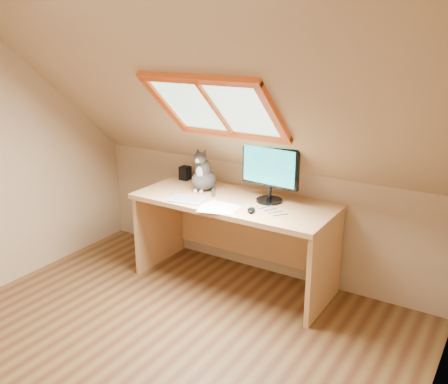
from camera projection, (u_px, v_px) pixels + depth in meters
The scene contains 10 objects.
ground at pixel (134, 366), 3.38m from camera, with size 3.50×3.50×0.00m, color brown.
room_shell at pixel (110, 166), 2.86m from camera, with size 3.52×3.52×2.41m.
desk at pixel (239, 222), 4.40m from camera, with size 1.74×0.76×0.79m.
monitor at pixel (270, 170), 4.12m from camera, with size 0.53×0.22×0.48m.
cat at pixel (203, 175), 4.46m from camera, with size 0.23×0.27×0.40m.
desk_speaker at pixel (185, 173), 4.80m from camera, with size 0.09×0.09×0.13m, color black.
graphics_tablet at pixel (187, 199), 4.24m from camera, with size 0.30×0.21×0.01m, color #B2B2B7.
mouse at pixel (251, 210), 3.96m from camera, with size 0.06×0.11×0.03m, color black.
papers at pixel (216, 207), 4.07m from camera, with size 0.33×0.27×0.00m.
cables at pixel (261, 209), 4.01m from camera, with size 0.51×0.26×0.01m.
Camera 1 is at (2.02, -2.10, 2.17)m, focal length 40.00 mm.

